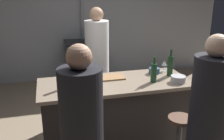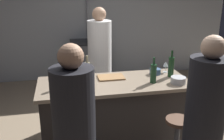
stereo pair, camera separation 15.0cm
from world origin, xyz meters
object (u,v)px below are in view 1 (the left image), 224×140
(chef, at_px, (97,67))
(cutting_board, at_px, (111,77))
(wine_glass_by_chef, at_px, (93,75))
(wine_bottle_red, at_px, (170,66))
(wine_bottle_green, at_px, (154,72))
(wine_bottle_white, at_px, (88,71))
(mixing_bowl_steel, at_px, (178,79))
(mixing_bowl_ceramic, at_px, (75,77))
(guest_right, at_px, (206,130))
(mixing_bowl_blue, at_px, (154,71))
(wine_glass_near_right_guest, at_px, (164,64))
(stove_range, at_px, (85,62))
(pepper_mill, at_px, (63,80))

(chef, height_order, cutting_board, chef)
(chef, relative_size, wine_glass_by_chef, 11.61)
(chef, distance_m, wine_bottle_red, 1.20)
(wine_bottle_green, relative_size, wine_bottle_red, 0.92)
(chef, relative_size, wine_bottle_red, 5.07)
(wine_bottle_white, bearing_deg, mixing_bowl_steel, -18.41)
(chef, bearing_deg, mixing_bowl_ceramic, -118.69)
(guest_right, xyz_separation_m, mixing_bowl_blue, (-0.01, 1.17, 0.19))
(wine_bottle_green, xyz_separation_m, wine_glass_near_right_guest, (0.29, 0.33, -0.01))
(chef, bearing_deg, mixing_bowl_steel, -57.14)
(chef, height_order, wine_bottle_green, chef)
(stove_range, bearing_deg, wine_glass_near_right_guest, -71.87)
(chef, bearing_deg, stove_range, 89.03)
(wine_glass_near_right_guest, bearing_deg, mixing_bowl_steel, -91.97)
(wine_bottle_red, height_order, mixing_bowl_blue, wine_bottle_red)
(guest_right, bearing_deg, mixing_bowl_blue, 90.57)
(chef, xyz_separation_m, wine_bottle_red, (0.75, -0.91, 0.25))
(cutting_board, height_order, wine_bottle_green, wine_bottle_green)
(wine_glass_near_right_guest, xyz_separation_m, mixing_bowl_steel, (-0.01, -0.41, -0.07))
(wine_bottle_red, bearing_deg, guest_right, -98.01)
(wine_glass_near_right_guest, bearing_deg, mixing_bowl_blue, -163.14)
(guest_right, distance_m, mixing_bowl_steel, 0.84)
(stove_range, distance_m, guest_right, 3.51)
(pepper_mill, relative_size, wine_bottle_green, 0.68)
(mixing_bowl_steel, bearing_deg, wine_bottle_white, 161.59)
(wine_bottle_green, bearing_deg, stove_range, 99.67)
(guest_right, distance_m, wine_glass_near_right_guest, 1.25)
(stove_range, distance_m, chef, 1.53)
(cutting_board, xyz_separation_m, wine_glass_near_right_guest, (0.74, 0.07, 0.10))
(chef, height_order, wine_bottle_red, chef)
(mixing_bowl_ceramic, bearing_deg, mixing_bowl_steel, -17.11)
(mixing_bowl_blue, bearing_deg, chef, 127.20)
(wine_bottle_green, bearing_deg, cutting_board, 150.13)
(wine_glass_by_chef, xyz_separation_m, mixing_bowl_steel, (0.98, -0.20, -0.07))
(guest_right, xyz_separation_m, wine_bottle_white, (-0.89, 1.14, 0.26))
(stove_range, bearing_deg, guest_right, -80.42)
(stove_range, height_order, chef, chef)
(chef, distance_m, wine_glass_near_right_guest, 1.08)
(wine_bottle_green, distance_m, wine_glass_near_right_guest, 0.44)
(wine_bottle_white, bearing_deg, pepper_mill, -145.77)
(stove_range, distance_m, wine_bottle_green, 2.66)
(guest_right, xyz_separation_m, wine_glass_by_chef, (-0.85, 1.00, 0.25))
(wine_glass_by_chef, bearing_deg, wine_bottle_red, 2.63)
(wine_bottle_red, bearing_deg, wine_bottle_green, -150.89)
(wine_bottle_red, bearing_deg, wine_glass_near_right_guest, 89.48)
(stove_range, relative_size, wine_bottle_white, 2.96)
(mixing_bowl_steel, bearing_deg, wine_bottle_red, 87.02)
(wine_bottle_red, relative_size, wine_glass_near_right_guest, 2.29)
(pepper_mill, bearing_deg, wine_glass_by_chef, 11.17)
(pepper_mill, xyz_separation_m, wine_bottle_white, (0.31, 0.21, 0.01))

